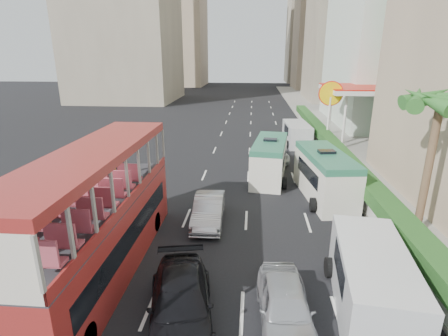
# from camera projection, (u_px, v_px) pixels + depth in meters

# --- Properties ---
(ground_plane) EXTENTS (200.00, 200.00, 0.00)m
(ground_plane) POSITION_uv_depth(u_px,v_px,m) (254.00, 278.00, 13.69)
(ground_plane) COLOR black
(ground_plane) RESTS_ON ground
(double_decker_bus) EXTENTS (2.50, 11.00, 5.06)m
(double_decker_bus) POSITION_uv_depth(u_px,v_px,m) (99.00, 214.00, 13.37)
(double_decker_bus) COLOR maroon
(double_decker_bus) RESTS_ON ground
(car_silver_lane_a) EXTENTS (1.60, 4.27, 1.39)m
(car_silver_lane_a) POSITION_uv_depth(u_px,v_px,m) (209.00, 222.00, 18.24)
(car_silver_lane_a) COLOR silver
(car_silver_lane_a) RESTS_ON ground
(car_silver_lane_b) EXTENTS (1.88, 4.27, 1.43)m
(car_silver_lane_b) POSITION_uv_depth(u_px,v_px,m) (284.00, 325.00, 11.32)
(car_silver_lane_b) COLOR silver
(car_silver_lane_b) RESTS_ON ground
(car_black) EXTENTS (2.96, 5.31, 1.46)m
(car_black) POSITION_uv_depth(u_px,v_px,m) (182.00, 322.00, 11.42)
(car_black) COLOR black
(car_black) RESTS_ON ground
(van_asset) EXTENTS (2.79, 4.90, 1.29)m
(van_asset) POSITION_uv_depth(u_px,v_px,m) (272.00, 160.00, 28.92)
(van_asset) COLOR silver
(van_asset) RESTS_ON ground
(minibus_near) EXTENTS (2.84, 6.32, 2.70)m
(minibus_near) POSITION_uv_depth(u_px,v_px,m) (270.00, 160.00, 24.39)
(minibus_near) COLOR silver
(minibus_near) RESTS_ON ground
(minibus_far) EXTENTS (2.92, 6.58, 2.82)m
(minibus_far) POSITION_uv_depth(u_px,v_px,m) (324.00, 176.00, 21.00)
(minibus_far) COLOR silver
(minibus_far) RESTS_ON ground
(panel_van_near) EXTENTS (2.79, 5.65, 2.17)m
(panel_van_near) POSITION_uv_depth(u_px,v_px,m) (371.00, 281.00, 11.74)
(panel_van_near) COLOR silver
(panel_van_near) RESTS_ON ground
(panel_van_far) EXTENTS (2.40, 5.28, 2.06)m
(panel_van_far) POSITION_uv_depth(u_px,v_px,m) (297.00, 134.00, 33.79)
(panel_van_far) COLOR silver
(panel_van_far) RESTS_ON ground
(sidewalk) EXTENTS (6.00, 120.00, 0.18)m
(sidewalk) POSITION_uv_depth(u_px,v_px,m) (340.00, 137.00, 36.66)
(sidewalk) COLOR #99968C
(sidewalk) RESTS_ON ground
(kerb_wall) EXTENTS (0.30, 44.00, 1.00)m
(kerb_wall) POSITION_uv_depth(u_px,v_px,m) (337.00, 161.00, 26.27)
(kerb_wall) COLOR silver
(kerb_wall) RESTS_ON sidewalk
(hedge) EXTENTS (1.10, 44.00, 0.70)m
(hedge) POSITION_uv_depth(u_px,v_px,m) (338.00, 151.00, 26.01)
(hedge) COLOR #2D6626
(hedge) RESTS_ON kerb_wall
(palm_tree) EXTENTS (0.36, 0.36, 6.40)m
(palm_tree) POSITION_uv_depth(u_px,v_px,m) (428.00, 169.00, 15.83)
(palm_tree) COLOR brown
(palm_tree) RESTS_ON sidewalk
(shell_station) EXTENTS (6.50, 8.00, 5.50)m
(shell_station) POSITION_uv_depth(u_px,v_px,m) (358.00, 115.00, 33.87)
(shell_station) COLOR silver
(shell_station) RESTS_ON ground
(tower_far_b) EXTENTS (14.00, 14.00, 40.00)m
(tower_far_b) POSITION_uv_depth(u_px,v_px,m) (312.00, 14.00, 104.76)
(tower_far_b) COLOR tan
(tower_far_b) RESTS_ON ground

